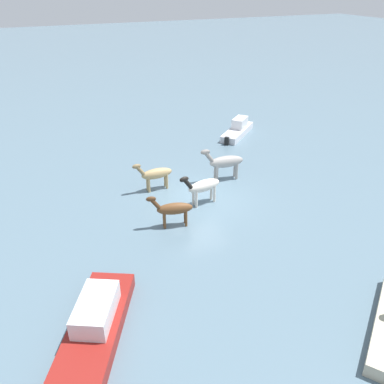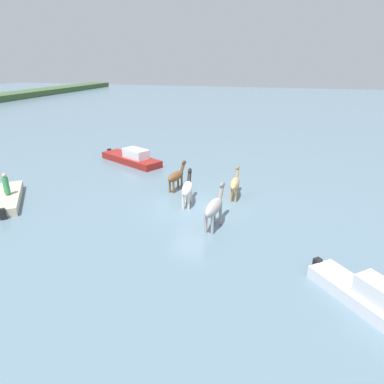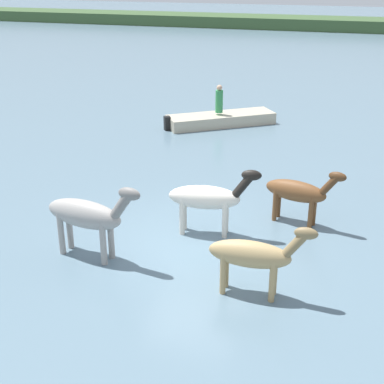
% 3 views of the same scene
% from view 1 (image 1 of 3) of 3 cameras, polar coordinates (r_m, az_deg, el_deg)
% --- Properties ---
extents(ground_plane, '(177.63, 177.63, 0.00)m').
position_cam_1_polar(ground_plane, '(20.87, 1.52, -0.94)').
color(ground_plane, slate).
extents(horse_chestnut_trailing, '(2.21, 0.55, 1.72)m').
position_cam_1_polar(horse_chestnut_trailing, '(21.41, -5.31, 2.62)').
color(horse_chestnut_trailing, tan).
rests_on(horse_chestnut_trailing, ground_plane).
extents(horse_dun_straggler, '(2.37, 0.79, 1.83)m').
position_cam_1_polar(horse_dun_straggler, '(19.93, 1.56, 0.83)').
color(horse_dun_straggler, silver).
rests_on(horse_dun_straggler, ground_plane).
extents(horse_dark_mare, '(2.58, 0.84, 1.99)m').
position_cam_1_polar(horse_dark_mare, '(22.46, 4.77, 4.35)').
color(horse_dark_mare, '#9E9993').
rests_on(horse_dark_mare, ground_plane).
extents(horse_mid_herd, '(2.16, 0.86, 1.67)m').
position_cam_1_polar(horse_mid_herd, '(18.20, -2.74, -2.45)').
color(horse_mid_herd, brown).
rests_on(horse_mid_herd, ground_plane).
extents(boat_skiff_near, '(3.80, 3.50, 1.32)m').
position_cam_1_polar(boat_skiff_near, '(29.62, 6.60, 8.77)').
color(boat_skiff_near, silver).
rests_on(boat_skiff_near, ground_plane).
extents(boat_launch_far, '(4.07, 5.82, 1.37)m').
position_cam_1_polar(boat_launch_far, '(13.70, -14.12, -19.34)').
color(boat_launch_far, maroon).
rests_on(boat_launch_far, ground_plane).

